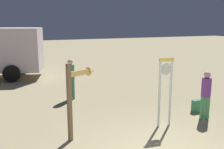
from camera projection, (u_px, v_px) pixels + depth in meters
standing_clock at (165, 85)px, 7.83m from camera, size 0.45×0.13×2.12m
arrow_sign at (79, 88)px, 7.03m from camera, size 0.92×0.51×2.11m
person_near_clock at (206, 93)px, 8.46m from camera, size 0.31×0.31×1.60m
backpack at (196, 106)px, 9.30m from camera, size 0.34×0.21×0.43m
person_distant at (71, 77)px, 10.62m from camera, size 0.32×0.32×1.68m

